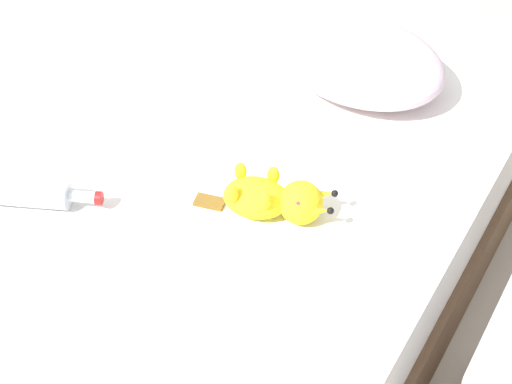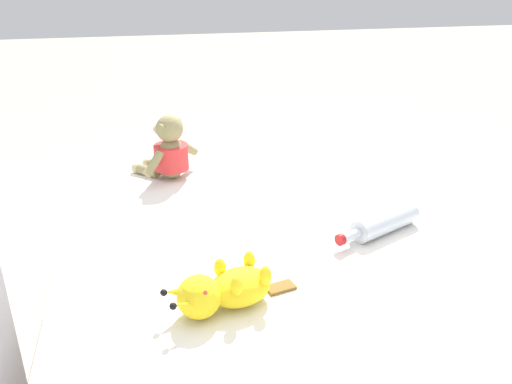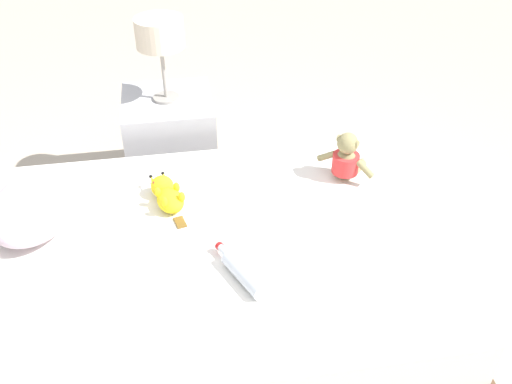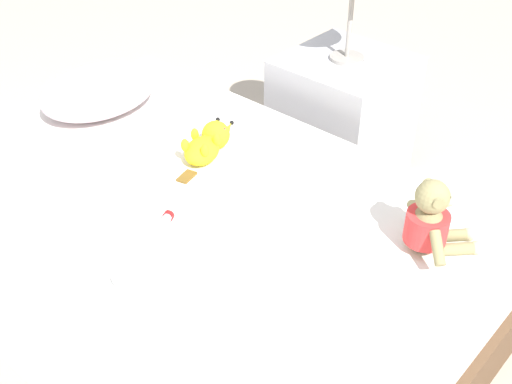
% 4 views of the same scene
% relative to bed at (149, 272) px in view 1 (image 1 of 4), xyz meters
% --- Properties ---
extents(ground_plane, '(16.00, 16.00, 0.00)m').
position_rel_bed_xyz_m(ground_plane, '(0.00, 0.00, -0.22)').
color(ground_plane, '#B7A893').
extents(bed, '(1.39, 1.90, 0.45)m').
position_rel_bed_xyz_m(bed, '(0.00, 0.00, 0.00)').
color(bed, brown).
rests_on(bed, ground_plane).
extents(pillow, '(0.50, 0.38, 0.16)m').
position_rel_bed_xyz_m(pillow, '(0.23, 0.68, 0.31)').
color(pillow, silver).
rests_on(pillow, bed).
extents(plush_yellow_creature, '(0.33, 0.17, 0.10)m').
position_rel_bed_xyz_m(plush_yellow_creature, '(0.28, 0.13, 0.28)').
color(plush_yellow_creature, yellow).
rests_on(plush_yellow_creature, bed).
extents(glass_bottle, '(0.30, 0.17, 0.07)m').
position_rel_bed_xyz_m(glass_bottle, '(-0.23, -0.12, 0.26)').
color(glass_bottle, silver).
rests_on(glass_bottle, bed).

